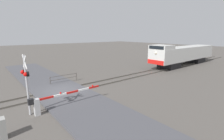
% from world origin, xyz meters
% --- Properties ---
extents(ground_plane, '(160.00, 160.00, 0.00)m').
position_xyz_m(ground_plane, '(0.00, 0.00, 0.00)').
color(ground_plane, '#514C47').
extents(rail_track_left, '(0.08, 80.00, 0.15)m').
position_xyz_m(rail_track_left, '(-0.72, 0.00, 0.07)').
color(rail_track_left, '#59544C').
rests_on(rail_track_left, ground_plane).
extents(rail_track_right, '(0.08, 80.00, 0.15)m').
position_xyz_m(rail_track_right, '(0.72, 0.00, 0.07)').
color(rail_track_right, '#59544C').
rests_on(rail_track_right, ground_plane).
extents(road_surface, '(36.00, 4.84, 0.16)m').
position_xyz_m(road_surface, '(0.00, 0.00, 0.08)').
color(road_surface, '#47474C').
rests_on(road_surface, ground_plane).
extents(locomotive, '(3.02, 17.07, 3.91)m').
position_xyz_m(locomotive, '(0.00, 23.00, 2.02)').
color(locomotive, black).
rests_on(locomotive, ground_plane).
extents(crossing_signal, '(1.18, 0.33, 4.25)m').
position_xyz_m(crossing_signal, '(3.02, -3.57, 2.66)').
color(crossing_signal, '#ADADB2').
rests_on(crossing_signal, ground_plane).
extents(crossing_gate, '(0.36, 5.73, 1.31)m').
position_xyz_m(crossing_gate, '(3.41, -2.45, 0.81)').
color(crossing_gate, silver).
rests_on(crossing_gate, ground_plane).
extents(utility_cabinet, '(0.54, 0.35, 1.18)m').
position_xyz_m(utility_cabinet, '(5.03, -5.39, 0.59)').
color(utility_cabinet, '#999993').
rests_on(utility_cabinet, ground_plane).
extents(guard_railing, '(0.08, 3.28, 0.95)m').
position_xyz_m(guard_railing, '(-2.93, 1.55, 0.63)').
color(guard_railing, '#4C4742').
rests_on(guard_railing, ground_plane).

